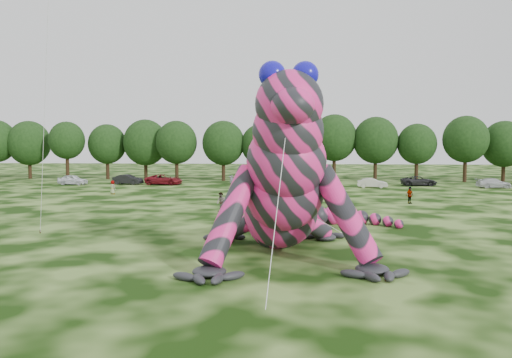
{
  "coord_description": "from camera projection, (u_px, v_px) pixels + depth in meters",
  "views": [
    {
      "loc": [
        1.19,
        -21.25,
        6.03
      ],
      "look_at": [
        -0.98,
        6.41,
        4.0
      ],
      "focal_mm": 35.0,
      "sensor_mm": 36.0,
      "label": 1
    }
  ],
  "objects": [
    {
      "name": "ground",
      "position": [
        267.0,
        282.0,
        21.66
      ],
      "size": [
        240.0,
        240.0,
        0.0
      ],
      "primitive_type": "plane",
      "color": "#16330A",
      "rests_on": "ground"
    },
    {
      "name": "inflatable_gecko",
      "position": [
        278.0,
        161.0,
        28.65
      ],
      "size": [
        19.23,
        21.91,
        9.92
      ],
      "primitive_type": null,
      "rotation": [
        0.0,
        0.0,
        0.14
      ],
      "color": "#F32784",
      "rests_on": "ground"
    },
    {
      "name": "tree_2",
      "position": [
        29.0,
        150.0,
        83.08
      ],
      "size": [
        7.04,
        6.34,
        9.64
      ],
      "primitive_type": null,
      "color": "black",
      "rests_on": "ground"
    },
    {
      "name": "tree_3",
      "position": [
        67.0,
        151.0,
        80.84
      ],
      "size": [
        5.81,
        5.23,
        9.44
      ],
      "primitive_type": null,
      "color": "black",
      "rests_on": "ground"
    },
    {
      "name": "tree_4",
      "position": [
        107.0,
        152.0,
        82.02
      ],
      "size": [
        6.22,
        5.6,
        9.06
      ],
      "primitive_type": null,
      "color": "black",
      "rests_on": "ground"
    },
    {
      "name": "tree_5",
      "position": [
        146.0,
        150.0,
        81.21
      ],
      "size": [
        7.16,
        6.44,
        9.8
      ],
      "primitive_type": null,
      "color": "black",
      "rests_on": "ground"
    },
    {
      "name": "tree_6",
      "position": [
        177.0,
        151.0,
        79.04
      ],
      "size": [
        6.52,
        5.86,
        9.49
      ],
      "primitive_type": null,
      "color": "black",
      "rests_on": "ground"
    },
    {
      "name": "tree_7",
      "position": [
        223.0,
        151.0,
        78.58
      ],
      "size": [
        6.68,
        6.01,
        9.48
      ],
      "primitive_type": null,
      "color": "black",
      "rests_on": "ground"
    },
    {
      "name": "tree_8",
      "position": [
        261.0,
        152.0,
        78.33
      ],
      "size": [
        6.14,
        5.53,
        8.94
      ],
      "primitive_type": null,
      "color": "black",
      "rests_on": "ground"
    },
    {
      "name": "tree_9",
      "position": [
        294.0,
        153.0,
        78.28
      ],
      "size": [
        5.27,
        4.74,
        8.68
      ],
      "primitive_type": null,
      "color": "black",
      "rests_on": "ground"
    },
    {
      "name": "tree_10",
      "position": [
        334.0,
        147.0,
        78.95
      ],
      "size": [
        7.09,
        6.38,
        10.5
      ],
      "primitive_type": null,
      "color": "black",
      "rests_on": "ground"
    },
    {
      "name": "tree_11",
      "position": [
        376.0,
        149.0,
        78.09
      ],
      "size": [
        7.01,
        6.31,
        10.07
      ],
      "primitive_type": null,
      "color": "black",
      "rests_on": "ground"
    },
    {
      "name": "tree_12",
      "position": [
        417.0,
        153.0,
        77.19
      ],
      "size": [
        5.99,
        5.39,
        8.97
      ],
      "primitive_type": null,
      "color": "black",
      "rests_on": "ground"
    },
    {
      "name": "tree_13",
      "position": [
        465.0,
        149.0,
        75.98
      ],
      "size": [
        6.83,
        6.15,
        10.13
      ],
      "primitive_type": null,
      "color": "black",
      "rests_on": "ground"
    },
    {
      "name": "tree_14",
      "position": [
        504.0,
        151.0,
        77.1
      ],
      "size": [
        6.82,
        6.14,
        9.4
      ],
      "primitive_type": null,
      "color": "black",
      "rests_on": "ground"
    },
    {
      "name": "car_0",
      "position": [
        73.0,
        180.0,
        71.19
      ],
      "size": [
        4.38,
        2.17,
        1.44
      ],
      "primitive_type": "imported",
      "rotation": [
        0.0,
        0.0,
        1.46
      ],
      "color": "white",
      "rests_on": "ground"
    },
    {
      "name": "car_1",
      "position": [
        128.0,
        180.0,
        71.79
      ],
      "size": [
        4.55,
        2.3,
        1.43
      ],
      "primitive_type": "imported",
      "rotation": [
        0.0,
        0.0,
        1.38
      ],
      "color": "black",
      "rests_on": "ground"
    },
    {
      "name": "car_2",
      "position": [
        164.0,
        180.0,
        71.28
      ],
      "size": [
        5.56,
        2.98,
        1.48
      ],
      "primitive_type": "imported",
      "rotation": [
        0.0,
        0.0,
        1.47
      ],
      "color": "maroon",
      "rests_on": "ground"
    },
    {
      "name": "car_3",
      "position": [
        245.0,
        180.0,
        71.68
      ],
      "size": [
        4.52,
        2.08,
        1.28
      ],
      "primitive_type": "imported",
      "rotation": [
        0.0,
        0.0,
        1.5
      ],
      "color": "#B4B7BE",
      "rests_on": "ground"
    },
    {
      "name": "car_4",
      "position": [
        298.0,
        181.0,
        69.58
      ],
      "size": [
        3.94,
        2.13,
        1.27
      ],
      "primitive_type": "imported",
      "rotation": [
        0.0,
        0.0,
        1.4
      ],
      "color": "#15244B",
      "rests_on": "ground"
    },
    {
      "name": "car_5",
      "position": [
        372.0,
        183.0,
        66.52
      ],
      "size": [
        4.05,
        1.78,
        1.29
      ],
      "primitive_type": "imported",
      "rotation": [
        0.0,
        0.0,
        1.46
      ],
      "color": "silver",
      "rests_on": "ground"
    },
    {
      "name": "car_6",
      "position": [
        419.0,
        181.0,
        69.6
      ],
      "size": [
        4.88,
        2.26,
        1.35
      ],
      "primitive_type": "imported",
      "rotation": [
        0.0,
        0.0,
        1.57
      ],
      "color": "#262628",
      "rests_on": "ground"
    },
    {
      "name": "car_7",
      "position": [
        494.0,
        183.0,
        66.08
      ],
      "size": [
        4.57,
        2.11,
        1.29
      ],
      "primitive_type": "imported",
      "rotation": [
        0.0,
        0.0,
        1.64
      ],
      "color": "silver",
      "rests_on": "ground"
    },
    {
      "name": "spectator_1",
      "position": [
        221.0,
        202.0,
        43.15
      ],
      "size": [
        1.06,
        1.06,
        1.74
      ],
      "primitive_type": "imported",
      "rotation": [
        0.0,
        0.0,
        5.49
      ],
      "color": "gray",
      "rests_on": "ground"
    },
    {
      "name": "spectator_4",
      "position": [
        113.0,
        187.0,
        58.35
      ],
      "size": [
        0.93,
        0.84,
        1.6
      ],
      "primitive_type": "imported",
      "rotation": [
        0.0,
        0.0,
        2.6
      ],
      "color": "gray",
      "rests_on": "ground"
    },
    {
      "name": "spectator_3",
      "position": [
        410.0,
        195.0,
        49.2
      ],
      "size": [
        1.02,
        0.93,
        1.67
      ],
      "primitive_type": "imported",
      "rotation": [
        0.0,
        0.0,
        0.67
      ],
      "color": "gray",
      "rests_on": "ground"
    },
    {
      "name": "spectator_5",
      "position": [
        288.0,
        206.0,
        40.64
      ],
      "size": [
        1.66,
        1.3,
        1.76
      ],
      "primitive_type": "imported",
      "rotation": [
        0.0,
        0.0,
        5.73
      ],
      "color": "gray",
      "rests_on": "ground"
    }
  ]
}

